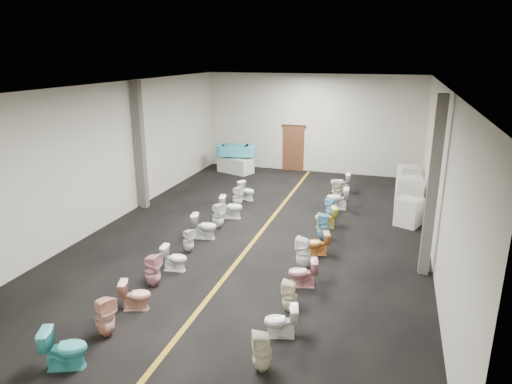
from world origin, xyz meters
TOP-DOWN VIEW (x-y plane):
  - floor at (0.00, 0.00)m, footprint 16.00×16.00m
  - ceiling at (0.00, 0.00)m, footprint 16.00×16.00m
  - wall_back at (0.00, 8.00)m, footprint 10.00×0.00m
  - wall_front at (0.00, -8.00)m, footprint 10.00×0.00m
  - wall_left at (-5.00, 0.00)m, footprint 0.00×16.00m
  - wall_right at (5.00, 0.00)m, footprint 0.00×16.00m
  - aisle_stripe at (0.00, 0.00)m, footprint 0.12×15.60m
  - back_door at (-0.80, 7.94)m, footprint 1.00×0.10m
  - door_frame at (-0.80, 7.95)m, footprint 1.15×0.08m
  - column_left at (-4.75, 1.00)m, footprint 0.25×0.25m
  - column_right at (4.75, -1.50)m, footprint 0.25×0.25m
  - display_table at (-3.27, 6.70)m, footprint 1.79×1.31m
  - bathtub at (-3.27, 6.70)m, footprint 1.84×0.88m
  - appliance_crate_a at (4.40, 1.90)m, footprint 0.93×0.93m
  - appliance_crate_b at (4.40, 3.42)m, footprint 0.92×0.92m
  - appliance_crate_c at (4.40, 4.30)m, footprint 0.76×0.76m
  - appliance_crate_d at (4.40, 5.78)m, footprint 0.90×0.90m
  - toilet_left_0 at (-1.47, -7.28)m, footprint 0.89×0.71m
  - toilet_left_1 at (-1.37, -6.24)m, footprint 0.52×0.51m
  - toilet_left_2 at (-1.33, -5.19)m, footprint 0.75×0.57m
  - toilet_left_3 at (-1.49, -4.17)m, footprint 0.39×0.39m
  - toilet_left_4 at (-1.38, -3.25)m, footprint 0.70×0.44m
  - toilet_left_5 at (-1.52, -2.12)m, footprint 0.40×0.40m
  - toilet_left_6 at (-1.49, -1.06)m, footprint 0.81×0.54m
  - toilet_left_7 at (-1.42, -0.17)m, footprint 0.50×0.49m
  - toilet_left_8 at (-1.34, 0.85)m, footprint 0.83×0.56m
  - toilet_left_9 at (-1.52, 1.98)m, footprint 0.42×0.41m
  - toilet_left_10 at (-1.47, 2.93)m, footprint 0.78×0.62m
  - toilet_right_0 at (1.88, -6.32)m, footprint 0.46×0.46m
  - toilet_right_1 at (1.95, -5.24)m, footprint 0.74×0.54m
  - toilet_right_2 at (1.90, -4.29)m, footprint 0.35×0.34m
  - toilet_right_3 at (1.95, -3.12)m, footprint 0.77×0.56m
  - toilet_right_4 at (1.76, -2.14)m, footprint 0.41×0.40m
  - toilet_right_5 at (1.97, -1.22)m, footprint 0.73×0.55m
  - toilet_right_6 at (1.96, -0.10)m, footprint 0.44×0.43m
  - toilet_right_7 at (1.87, 0.87)m, footprint 0.78×0.60m
  - toilet_right_8 at (1.88, 1.89)m, footprint 0.40×0.39m
  - toilet_right_9 at (1.98, 2.86)m, footprint 0.81×0.50m
  - toilet_right_10 at (1.86, 3.89)m, footprint 0.40×0.40m
  - toilet_right_11 at (1.82, 4.99)m, footprint 0.80×0.47m

SIDE VIEW (x-z plane):
  - floor at x=0.00m, z-range 0.00..0.00m
  - aisle_stripe at x=0.00m, z-range 0.00..0.01m
  - toilet_right_5 at x=1.97m, z-range 0.00..0.66m
  - toilet_left_4 at x=-1.38m, z-range 0.00..0.67m
  - toilet_left_2 at x=-1.33m, z-range 0.00..0.67m
  - toilet_right_8 at x=1.88m, z-range 0.00..0.68m
  - toilet_right_1 at x=1.95m, z-range 0.00..0.68m
  - toilet_left_5 at x=-1.52m, z-range 0.00..0.68m
  - toilet_left_10 at x=-1.47m, z-range 0.00..0.69m
  - toilet_right_7 at x=1.87m, z-range 0.00..0.71m
  - toilet_right_3 at x=1.95m, z-range 0.00..0.71m
  - display_table at x=-3.27m, z-range 0.00..0.72m
  - toilet_right_2 at x=1.90m, z-range 0.00..0.72m
  - toilet_right_10 at x=1.86m, z-range 0.00..0.76m
  - toilet_left_6 at x=-1.49m, z-range 0.00..0.77m
  - toilet_right_0 at x=1.88m, z-range 0.00..0.77m
  - toilet_left_8 at x=-1.34m, z-range 0.00..0.78m
  - toilet_left_9 at x=-1.52m, z-range 0.00..0.79m
  - toilet_left_0 at x=-1.47m, z-range 0.00..0.79m
  - toilet_right_11 at x=1.82m, z-range 0.00..0.80m
  - toilet_right_9 at x=1.98m, z-range 0.00..0.80m
  - toilet_left_3 at x=-1.49m, z-range 0.00..0.83m
  - toilet_right_6 at x=1.96m, z-range 0.00..0.83m
  - toilet_left_7 at x=-1.42m, z-range 0.00..0.84m
  - toilet_right_4 at x=1.76m, z-range 0.00..0.85m
  - appliance_crate_c at x=4.40m, z-range 0.00..0.85m
  - toilet_left_1 at x=-1.37m, z-range 0.00..0.86m
  - appliance_crate_a at x=4.40m, z-range 0.00..0.91m
  - appliance_crate_d at x=4.40m, z-range 0.00..1.07m
  - appliance_crate_b at x=4.40m, z-range 0.00..1.21m
  - back_door at x=-0.80m, z-range 0.00..2.10m
  - bathtub at x=-3.27m, z-range 0.79..1.34m
  - door_frame at x=-0.80m, z-range 2.07..2.17m
  - wall_back at x=0.00m, z-range -2.75..7.25m
  - wall_front at x=0.00m, z-range -2.75..7.25m
  - wall_left at x=-5.00m, z-range -5.75..10.25m
  - wall_right at x=5.00m, z-range -5.75..10.25m
  - column_left at x=-4.75m, z-range 0.00..4.50m
  - column_right at x=4.75m, z-range 0.00..4.50m
  - ceiling at x=0.00m, z-range 4.50..4.50m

